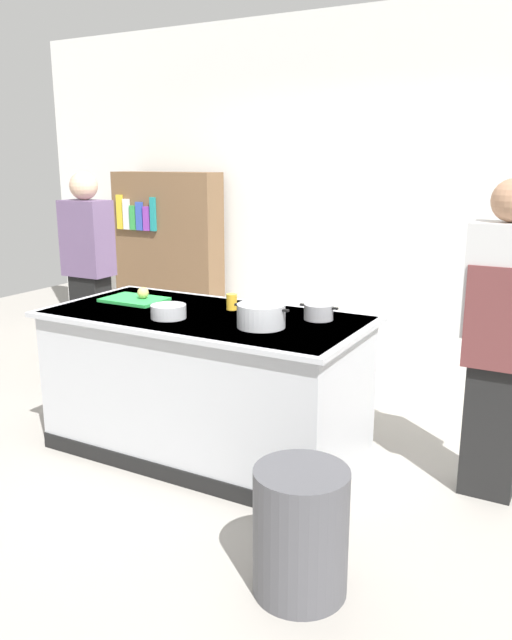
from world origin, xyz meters
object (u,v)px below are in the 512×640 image
Objects in this scene: trash_bin at (301,531)px; person_chef at (500,335)px; sauce_pan at (319,312)px; bookshelf at (168,262)px; onion at (143,293)px; mixing_bowl at (168,311)px; person_guest at (89,274)px; stock_pot at (261,316)px; juice_cup at (232,302)px.

person_chef reaches higher than trash_bin.
trash_bin is (0.44, -1.16, -0.66)m from sauce_pan.
trash_bin is 0.33× the size of person_chef.
sauce_pan is 0.14× the size of bookshelf.
mixing_bowl is at bearing -34.46° from onion.
onion is 1.16m from person_guest.
sauce_pan is at bearing 5.14° from onion.
person_chef is at bearing 15.65° from mixing_bowl.
person_guest is at bearing 98.44° from person_chef.
stock_pot is at bearing -123.78° from sauce_pan.
person_guest is (-2.65, 1.62, 0.63)m from trash_bin.
bookshelf reaches higher than sauce_pan.
person_guest is at bearing 168.24° from sauce_pan.
bookshelf is (-2.26, 1.58, -0.09)m from sauce_pan.
sauce_pan is (1.21, 0.11, -0.01)m from onion.
onion is at bearing 168.27° from stock_pot.
stock_pot is at bearing -11.73° from onion.
stock_pot is (1.00, -0.21, 0.01)m from onion.
onion reaches higher than trash_bin.
sauce_pan is 1.40m from trash_bin.
sauce_pan is at bearing -35.03° from bookshelf.
person_guest reaches higher than stock_pot.
person_chef is 3.23m from person_guest.
bookshelf is (-3.25, 1.48, -0.06)m from person_chef.
stock_pot reaches higher than onion.
mixing_bowl is at bearing -120.60° from juice_cup.
stock_pot is 1.61× the size of mixing_bowl.
person_chef is 1.00× the size of person_guest.
trash_bin is at bearing -52.47° from stock_pot.
trash_bin is at bearing -32.54° from onion.
stock_pot is at bearing 127.53° from trash_bin.
onion is at bearing -174.86° from sauce_pan.
bookshelf is at bearing 137.16° from stock_pot.
person_guest reaches higher than trash_bin.
onion is 2.00m from bookshelf.
sauce_pan is at bearing 56.22° from stock_pot.
juice_cup is (0.63, 0.08, -0.01)m from onion.
stock_pot is 0.20× the size of bookshelf.
juice_cup is at bearing 109.69° from person_chef.
onion is 0.64m from juice_cup.
bookshelf is (-1.05, 1.69, -0.11)m from onion.
stock_pot is at bearing 74.20° from person_guest.
bookshelf reaches higher than juice_cup.
onion is at bearing 65.90° from person_guest.
onion is at bearing 110.31° from person_chef.
onion is 2.06m from trash_bin.
trash_bin is (0.65, -0.84, -0.68)m from stock_pot.
bookshelf is at bearing 134.51° from trash_bin.
person_guest is at bearing -87.84° from bookshelf.
person_guest is (-3.21, 0.36, -0.00)m from person_chef.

